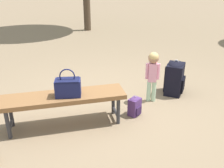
% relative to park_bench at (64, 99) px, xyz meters
% --- Properties ---
extents(ground_plane, '(40.00, 40.00, 0.00)m').
position_rel_park_bench_xyz_m(ground_plane, '(0.78, 0.20, -0.39)').
color(ground_plane, '#7F6B51').
rests_on(ground_plane, ground).
extents(park_bench, '(1.65, 0.76, 0.45)m').
position_rel_park_bench_xyz_m(park_bench, '(0.00, 0.00, 0.00)').
color(park_bench, brown).
rests_on(park_bench, ground).
extents(handbag, '(0.36, 0.29, 0.37)m').
position_rel_park_bench_xyz_m(handbag, '(0.05, -0.05, 0.18)').
color(handbag, '#191E4C').
rests_on(handbag, park_bench).
extents(child_standing, '(0.19, 0.17, 0.82)m').
position_rel_park_bench_xyz_m(child_standing, '(1.44, 0.05, 0.15)').
color(child_standing, '#B2D8B2').
rests_on(child_standing, ground).
extents(backpack_large, '(0.44, 0.43, 0.61)m').
position_rel_park_bench_xyz_m(backpack_large, '(1.95, 0.10, -0.09)').
color(backpack_large, black).
rests_on(backpack_large, ground).
extents(backpack_small, '(0.21, 0.20, 0.30)m').
position_rel_park_bench_xyz_m(backpack_small, '(0.97, -0.21, -0.24)').
color(backpack_small, '#4C2D66').
rests_on(backpack_small, ground).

